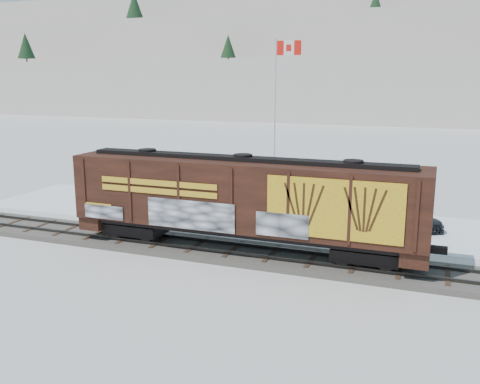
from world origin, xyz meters
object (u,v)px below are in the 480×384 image
at_px(flagpole, 276,140).
at_px(car_white, 229,207).
at_px(car_dark, 406,221).
at_px(hopper_railcar, 243,198).
at_px(car_silver, 191,197).

relative_size(flagpole, car_white, 2.36).
xyz_separation_m(car_white, car_dark, (10.39, 1.14, -0.17)).
relative_size(car_white, car_dark, 1.11).
distance_m(hopper_railcar, car_white, 7.15).
height_order(car_silver, car_white, car_silver).
relative_size(hopper_railcar, car_white, 3.60).
bearing_deg(car_white, hopper_railcar, -151.84).
bearing_deg(hopper_railcar, flagpole, 100.61).
bearing_deg(car_white, car_dark, -83.41).
xyz_separation_m(hopper_railcar, flagpole, (-2.58, 13.78, 1.24)).
bearing_deg(car_silver, car_white, -131.34).
distance_m(flagpole, car_silver, 7.99).
height_order(car_white, car_dark, car_white).
distance_m(flagpole, car_dark, 12.32).
bearing_deg(car_silver, car_dark, -107.34).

